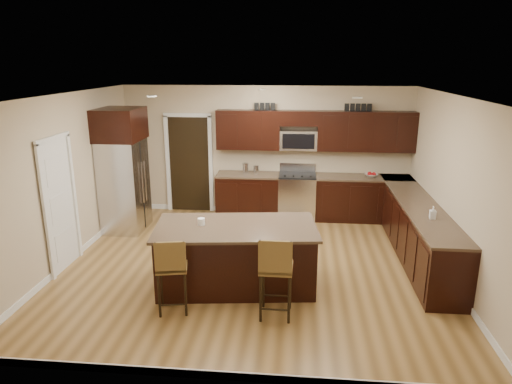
# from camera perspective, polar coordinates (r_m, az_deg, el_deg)

# --- Properties ---
(floor) EXTENTS (6.00, 6.00, 0.00)m
(floor) POSITION_cam_1_polar(r_m,az_deg,el_deg) (7.45, -0.40, -9.22)
(floor) COLOR olive
(floor) RESTS_ON ground
(ceiling) EXTENTS (6.00, 6.00, 0.00)m
(ceiling) POSITION_cam_1_polar(r_m,az_deg,el_deg) (6.75, -0.45, 11.97)
(ceiling) COLOR silver
(ceiling) RESTS_ON wall_back
(wall_back) EXTENTS (6.00, 0.00, 6.00)m
(wall_back) POSITION_cam_1_polar(r_m,az_deg,el_deg) (9.65, 1.23, 5.14)
(wall_back) COLOR #BFAC8A
(wall_back) RESTS_ON floor
(wall_left) EXTENTS (0.00, 5.50, 5.50)m
(wall_left) POSITION_cam_1_polar(r_m,az_deg,el_deg) (7.86, -22.74, 1.32)
(wall_left) COLOR #BFAC8A
(wall_left) RESTS_ON floor
(wall_right) EXTENTS (0.00, 5.50, 5.50)m
(wall_right) POSITION_cam_1_polar(r_m,az_deg,el_deg) (7.32, 23.63, 0.19)
(wall_right) COLOR #BFAC8A
(wall_right) RESTS_ON floor
(base_cabinets) EXTENTS (4.02, 3.96, 0.92)m
(base_cabinets) POSITION_cam_1_polar(r_m,az_deg,el_deg) (8.68, 13.19, -2.64)
(base_cabinets) COLOR black
(base_cabinets) RESTS_ON floor
(upper_cabinets) EXTENTS (4.00, 0.33, 0.80)m
(upper_cabinets) POSITION_cam_1_polar(r_m,az_deg,el_deg) (9.39, 7.60, 7.73)
(upper_cabinets) COLOR black
(upper_cabinets) RESTS_ON wall_back
(range) EXTENTS (0.76, 0.64, 1.11)m
(range) POSITION_cam_1_polar(r_m,az_deg,el_deg) (9.54, 5.15, -0.48)
(range) COLOR silver
(range) RESTS_ON floor
(microwave) EXTENTS (0.76, 0.31, 0.40)m
(microwave) POSITION_cam_1_polar(r_m,az_deg,el_deg) (9.44, 5.33, 6.49)
(microwave) COLOR silver
(microwave) RESTS_ON upper_cabinets
(doorway) EXTENTS (0.85, 0.03, 2.06)m
(doorway) POSITION_cam_1_polar(r_m,az_deg,el_deg) (9.96, -8.31, 3.43)
(doorway) COLOR black
(doorway) RESTS_ON floor
(pantry_door) EXTENTS (0.03, 0.80, 2.04)m
(pantry_door) POSITION_cam_1_polar(r_m,az_deg,el_deg) (7.69, -23.36, -1.63)
(pantry_door) COLOR white
(pantry_door) RESTS_ON floor
(letter_decor) EXTENTS (2.20, 0.03, 0.15)m
(letter_decor) POSITION_cam_1_polar(r_m,az_deg,el_deg) (9.33, 6.81, 10.52)
(letter_decor) COLOR black
(letter_decor) RESTS_ON upper_cabinets
(island) EXTENTS (2.42, 1.45, 0.92)m
(island) POSITION_cam_1_polar(r_m,az_deg,el_deg) (6.70, -2.47, -8.21)
(island) COLOR black
(island) RESTS_ON floor
(stool_left) EXTENTS (0.46, 0.46, 1.04)m
(stool_left) POSITION_cam_1_polar(r_m,az_deg,el_deg) (6.00, -10.50, -9.21)
(stool_left) COLOR brown
(stool_left) RESTS_ON floor
(stool_right) EXTENTS (0.42, 0.42, 1.11)m
(stool_right) POSITION_cam_1_polar(r_m,az_deg,el_deg) (5.77, 2.49, -9.51)
(stool_right) COLOR brown
(stool_right) RESTS_ON floor
(refrigerator) EXTENTS (0.79, 0.94, 2.35)m
(refrigerator) POSITION_cam_1_polar(r_m,az_deg,el_deg) (9.02, -16.27, 2.78)
(refrigerator) COLOR silver
(refrigerator) RESTS_ON floor
(floor_mat) EXTENTS (0.90, 0.61, 0.01)m
(floor_mat) POSITION_cam_1_polar(r_m,az_deg,el_deg) (8.58, 3.26, -5.67)
(floor_mat) COLOR brown
(floor_mat) RESTS_ON floor
(fruit_bowl) EXTENTS (0.26, 0.26, 0.06)m
(fruit_bowl) POSITION_cam_1_polar(r_m,az_deg,el_deg) (9.53, 14.20, 2.05)
(fruit_bowl) COLOR silver
(fruit_bowl) RESTS_ON base_cabinets
(soap_bottle) EXTENTS (0.09, 0.10, 0.19)m
(soap_bottle) POSITION_cam_1_polar(r_m,az_deg,el_deg) (7.27, 21.23, -2.41)
(soap_bottle) COLOR #B2B2B2
(soap_bottle) RESTS_ON base_cabinets
(canister_tall) EXTENTS (0.12, 0.12, 0.23)m
(canister_tall) POSITION_cam_1_polar(r_m,az_deg,el_deg) (9.46, -1.32, 2.95)
(canister_tall) COLOR silver
(canister_tall) RESTS_ON base_cabinets
(canister_short) EXTENTS (0.11, 0.11, 0.18)m
(canister_short) POSITION_cam_1_polar(r_m,az_deg,el_deg) (9.44, 0.01, 2.79)
(canister_short) COLOR silver
(canister_short) RESTS_ON base_cabinets
(island_jar) EXTENTS (0.10, 0.10, 0.10)m
(island_jar) POSITION_cam_1_polar(r_m,az_deg,el_deg) (6.58, -6.85, -3.70)
(island_jar) COLOR white
(island_jar) RESTS_ON island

